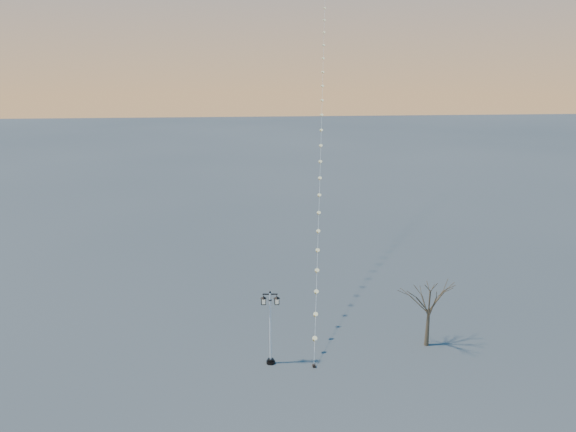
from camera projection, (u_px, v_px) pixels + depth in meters
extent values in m
plane|color=#464747|center=(318.00, 366.00, 30.40)|extent=(300.00, 300.00, 0.00)
cylinder|color=black|center=(271.00, 362.00, 30.71)|extent=(0.48, 0.48, 0.14)
cylinder|color=black|center=(271.00, 360.00, 30.68)|extent=(0.34, 0.34, 0.12)
cylinder|color=white|center=(270.00, 326.00, 30.13)|extent=(0.11, 0.11, 4.03)
cylinder|color=black|center=(270.00, 300.00, 29.72)|extent=(0.17, 0.17, 0.05)
cube|color=black|center=(270.00, 294.00, 29.62)|extent=(0.82, 0.12, 0.05)
sphere|color=black|center=(270.00, 292.00, 29.60)|extent=(0.12, 0.12, 0.12)
pyramid|color=black|center=(263.00, 296.00, 29.66)|extent=(0.38, 0.38, 0.12)
cube|color=beige|center=(263.00, 301.00, 29.73)|extent=(0.22, 0.22, 0.29)
cube|color=black|center=(264.00, 304.00, 29.77)|extent=(0.26, 0.26, 0.03)
pyramid|color=black|center=(277.00, 296.00, 29.66)|extent=(0.38, 0.38, 0.12)
cube|color=beige|center=(277.00, 301.00, 29.73)|extent=(0.22, 0.22, 0.29)
cube|color=black|center=(277.00, 304.00, 29.77)|extent=(0.26, 0.26, 0.03)
cone|color=#4A3B29|center=(428.00, 327.00, 32.41)|extent=(0.27, 0.27, 2.30)
cylinder|color=black|center=(314.00, 366.00, 30.30)|extent=(0.19, 0.19, 0.19)
cylinder|color=black|center=(314.00, 365.00, 30.29)|extent=(0.03, 0.03, 0.23)
cone|color=orange|center=(322.00, 90.00, 46.27)|extent=(0.07, 0.07, 0.26)
cylinder|color=white|center=(314.00, 358.00, 30.17)|extent=(0.01, 0.01, 0.74)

